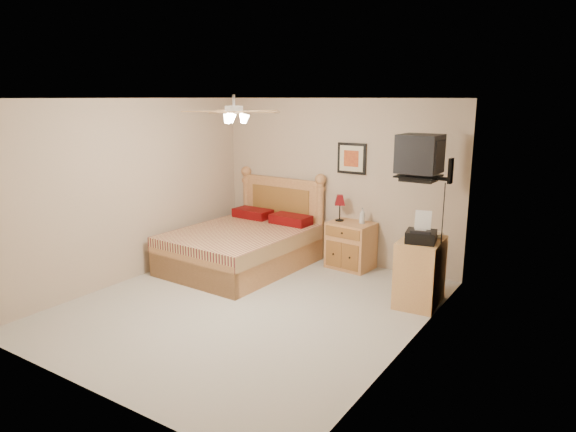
{
  "coord_description": "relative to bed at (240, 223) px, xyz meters",
  "views": [
    {
      "loc": [
        3.61,
        -4.7,
        2.51
      ],
      "look_at": [
        -0.0,
        0.9,
        0.96
      ],
      "focal_mm": 32.0,
      "sensor_mm": 36.0,
      "label": 1
    }
  ],
  "objects": [
    {
      "name": "fax_machine",
      "position": [
        2.75,
        -0.02,
        0.32
      ],
      "size": [
        0.41,
        0.43,
        0.36
      ],
      "primitive_type": null,
      "rotation": [
        0.0,
        0.0,
        0.21
      ],
      "color": "black",
      "rests_on": "dresser"
    },
    {
      "name": "nightstand",
      "position": [
        1.4,
        0.88,
        -0.34
      ],
      "size": [
        0.69,
        0.54,
        0.7
      ],
      "primitive_type": "cube",
      "rotation": [
        0.0,
        0.0,
        -0.09
      ],
      "color": "#B76B3B",
      "rests_on": "ground"
    },
    {
      "name": "framed_picture",
      "position": [
        1.27,
        1.11,
        0.94
      ],
      "size": [
        0.46,
        0.04,
        0.46
      ],
      "primitive_type": "cube",
      "color": "black",
      "rests_on": "wall_back"
    },
    {
      "name": "lotion_bottle",
      "position": [
        1.56,
        0.92,
        0.13
      ],
      "size": [
        0.1,
        0.1,
        0.24
      ],
      "primitive_type": "imported",
      "rotation": [
        0.0,
        0.0,
        0.08
      ],
      "color": "silver",
      "rests_on": "nightstand"
    },
    {
      "name": "wall_back",
      "position": [
        1.0,
        1.13,
        0.57
      ],
      "size": [
        4.0,
        0.04,
        2.5
      ],
      "primitive_type": "cube",
      "color": "tan",
      "rests_on": "ground"
    },
    {
      "name": "table_lamp",
      "position": [
        1.2,
        0.9,
        0.21
      ],
      "size": [
        0.26,
        0.26,
        0.4
      ],
      "primitive_type": null,
      "rotation": [
        0.0,
        0.0,
        -0.27
      ],
      "color": "#5C080C",
      "rests_on": "nightstand"
    },
    {
      "name": "wall_right",
      "position": [
        3.0,
        -1.12,
        0.57
      ],
      "size": [
        0.04,
        4.5,
        2.5
      ],
      "primitive_type": "cube",
      "color": "tan",
      "rests_on": "ground"
    },
    {
      "name": "wall_front",
      "position": [
        1.0,
        -3.37,
        0.57
      ],
      "size": [
        4.0,
        0.04,
        2.5
      ],
      "primitive_type": "cube",
      "color": "tan",
      "rests_on": "ground"
    },
    {
      "name": "bed",
      "position": [
        0.0,
        0.0,
        0.0
      ],
      "size": [
        1.7,
        2.18,
        1.37
      ],
      "primitive_type": null,
      "rotation": [
        0.0,
        0.0,
        -0.04
      ],
      "color": "#A56C41",
      "rests_on": "ground"
    },
    {
      "name": "magazine_lower",
      "position": [
        2.67,
        0.3,
        0.16
      ],
      "size": [
        0.3,
        0.35,
        0.03
      ],
      "primitive_type": "imported",
      "rotation": [
        0.0,
        0.0,
        0.27
      ],
      "color": "beige",
      "rests_on": "dresser"
    },
    {
      "name": "wall_tv",
      "position": [
        2.75,
        0.22,
        1.13
      ],
      "size": [
        0.56,
        0.46,
        0.58
      ],
      "primitive_type": null,
      "color": "black",
      "rests_on": "wall_right"
    },
    {
      "name": "ceiling",
      "position": [
        1.0,
        -1.12,
        1.82
      ],
      "size": [
        4.0,
        4.5,
        0.04
      ],
      "primitive_type": "cube",
      "color": "white",
      "rests_on": "ground"
    },
    {
      "name": "dresser",
      "position": [
        2.73,
        0.1,
        -0.27
      ],
      "size": [
        0.53,
        0.73,
        0.83
      ],
      "primitive_type": "cube",
      "rotation": [
        0.0,
        0.0,
        0.07
      ],
      "color": "#C67F50",
      "rests_on": "ground"
    },
    {
      "name": "wall_left",
      "position": [
        -1.0,
        -1.12,
        0.57
      ],
      "size": [
        0.04,
        4.5,
        2.5
      ],
      "primitive_type": "cube",
      "color": "tan",
      "rests_on": "ground"
    },
    {
      "name": "magazine_upper",
      "position": [
        2.7,
        0.29,
        0.18
      ],
      "size": [
        0.24,
        0.29,
        0.02
      ],
      "primitive_type": "imported",
      "rotation": [
        0.0,
        0.0,
        -0.22
      ],
      "color": "tan",
      "rests_on": "magazine_lower"
    },
    {
      "name": "ceiling_fan",
      "position": [
        1.0,
        -1.32,
        1.68
      ],
      "size": [
        1.14,
        1.14,
        0.28
      ],
      "primitive_type": null,
      "color": "white",
      "rests_on": "ceiling"
    },
    {
      "name": "floor",
      "position": [
        1.0,
        -1.12,
        -0.68
      ],
      "size": [
        4.5,
        4.5,
        0.0
      ],
      "primitive_type": "plane",
      "color": "#AAA59A",
      "rests_on": "ground"
    }
  ]
}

